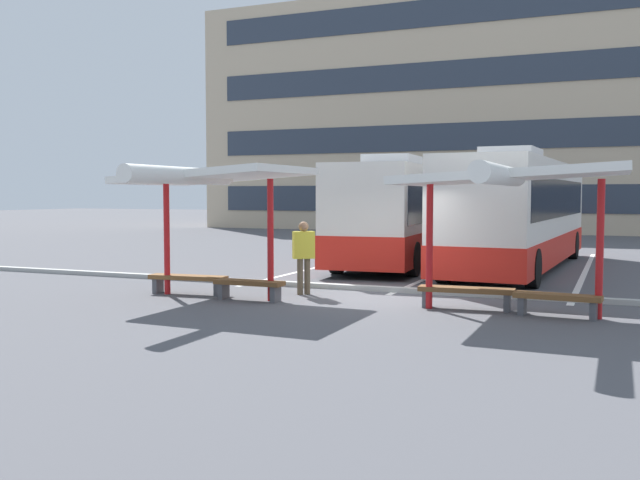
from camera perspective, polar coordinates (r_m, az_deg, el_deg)
ground_plane at (r=16.36m, az=5.07°, el=-4.60°), size 160.00×160.00×0.00m
terminal_building at (r=49.76m, az=17.33°, el=9.61°), size 44.58×11.08×18.02m
coach_bus_0 at (r=24.06m, az=6.51°, el=1.95°), size 3.14×10.29×3.58m
coach_bus_1 at (r=23.17m, az=15.69°, el=1.96°), size 3.13×12.35×3.70m
lane_stripe_0 at (r=24.60m, az=1.40°, el=-1.80°), size 0.16×14.00×0.01m
lane_stripe_1 at (r=23.44m, az=10.59°, el=-2.14°), size 0.16×14.00×0.01m
lane_stripe_2 at (r=22.93m, az=20.45°, el=-2.43°), size 0.16×14.00×0.01m
waiting_shelter_0 at (r=16.07m, az=-8.81°, el=4.89°), size 3.73×4.80×2.97m
bench_0 at (r=17.05m, az=-10.53°, el=-3.16°), size 1.93×0.58×0.45m
bench_1 at (r=15.86m, az=-5.70°, el=-3.65°), size 1.60×0.42×0.45m
waiting_shelter_1 at (r=14.16m, az=14.97°, el=4.82°), size 4.26×5.10×2.91m
bench_2 at (r=14.89m, az=11.63°, el=-4.15°), size 1.96×0.53×0.45m
bench_3 at (r=14.37m, az=18.47°, el=-4.58°), size 1.64×0.55×0.45m
platform_kerb at (r=17.26m, az=6.04°, el=-3.97°), size 44.00×0.24×0.12m
waiting_passenger_0 at (r=16.66m, az=-1.32°, el=-0.98°), size 0.52×0.48×1.72m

